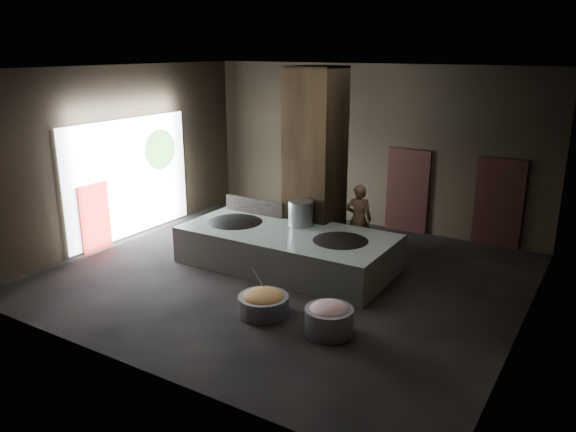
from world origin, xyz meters
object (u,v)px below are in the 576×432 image
Objects in this scene: wok_right at (340,245)px; stock_pot at (301,214)px; meat_basin at (329,321)px; wok_left at (235,226)px; hearth_platform at (287,248)px; cook at (359,219)px; veg_basin at (263,305)px.

stock_pot is (-1.30, 0.50, 0.38)m from wok_right.
stock_pot is at bearing 128.18° from meat_basin.
wok_left is 4.47m from meat_basin.
meat_basin is (2.34, -2.37, -0.19)m from hearth_platform.
hearth_platform is 2.00m from cook.
veg_basin is (0.91, -2.33, -0.25)m from hearth_platform.
wok_right is 1.48× the size of veg_basin.
stock_pot reaches higher than wok_left.
hearth_platform is at bearing 1.97° from wok_left.
wok_left reaches higher than veg_basin.
wok_right is at bearing 79.89° from cook.
wok_left is at bearing -177.95° from wok_right.
wok_left is 0.89× the size of cook.
veg_basin is at bearing -68.87° from hearth_platform.
wok_right is 2.49m from veg_basin.
wok_left is 1.66m from stock_pot.
hearth_platform is 7.67× the size of stock_pot.
hearth_platform is at bearing -95.19° from stock_pot.
wok_right is 2.66m from meat_basin.
wok_left is 2.42× the size of stock_pot.
stock_pot is 0.37× the size of cook.
wok_right reaches higher than veg_basin.
cook is at bearing 34.18° from wok_left.
stock_pot is 0.66× the size of veg_basin.
wok_right is at bearing 2.05° from wok_left.
wok_right is at bearing -21.04° from stock_pot.
meat_basin is (3.79, -2.32, -0.51)m from wok_left.
wok_left is at bearing -158.20° from stock_pot.
cook is at bearing 107.88° from meat_basin.
wok_left is 1.59× the size of veg_basin.
cook is 2.00× the size of meat_basin.
wok_right is 1.65× the size of meat_basin.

